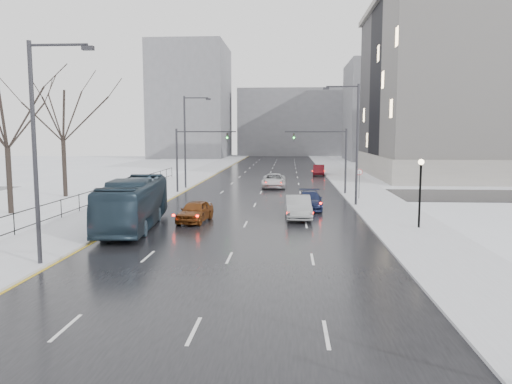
% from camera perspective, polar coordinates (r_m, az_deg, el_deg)
% --- Properties ---
extents(road, '(16.00, 150.00, 0.04)m').
position_cam_1_polar(road, '(61.75, 1.14, 1.13)').
color(road, black).
rests_on(road, ground).
extents(cross_road, '(130.00, 10.00, 0.04)m').
position_cam_1_polar(cross_road, '(49.84, 0.50, -0.21)').
color(cross_road, black).
rests_on(cross_road, ground).
extents(sidewalk_left, '(5.00, 150.00, 0.16)m').
position_cam_1_polar(sidewalk_left, '(63.11, -8.42, 1.23)').
color(sidewalk_left, silver).
rests_on(sidewalk_left, ground).
extents(sidewalk_right, '(5.00, 150.00, 0.16)m').
position_cam_1_polar(sidewalk_right, '(62.15, 10.86, 1.10)').
color(sidewalk_right, silver).
rests_on(sidewalk_right, ground).
extents(park_strip, '(14.00, 150.00, 0.12)m').
position_cam_1_polar(park_strip, '(65.78, -16.54, 1.23)').
color(park_strip, white).
rests_on(park_strip, ground).
extents(tree_park_d, '(8.75, 8.75, 12.50)m').
position_cam_1_polar(tree_park_d, '(41.42, -26.18, -2.34)').
color(tree_park_d, black).
rests_on(tree_park_d, ground).
extents(tree_park_e, '(9.45, 9.45, 13.50)m').
position_cam_1_polar(tree_park_e, '(50.40, -20.91, -0.60)').
color(tree_park_e, black).
rests_on(tree_park_e, ground).
extents(iron_fence, '(0.06, 70.00, 1.30)m').
position_cam_1_polar(iron_fence, '(35.54, -22.75, -2.08)').
color(iron_fence, black).
rests_on(iron_fence, sidewalk_left).
extents(streetlight_r_mid, '(2.95, 0.25, 10.00)m').
position_cam_1_polar(streetlight_r_mid, '(41.74, 11.19, 6.03)').
color(streetlight_r_mid, '#2D2D33').
rests_on(streetlight_r_mid, ground).
extents(streetlight_l_near, '(2.95, 0.25, 10.00)m').
position_cam_1_polar(streetlight_l_near, '(24.07, -23.54, 5.21)').
color(streetlight_l_near, '#2D2D33').
rests_on(streetlight_l_near, ground).
extents(streetlight_l_far, '(2.95, 0.25, 10.00)m').
position_cam_1_polar(streetlight_l_far, '(54.52, -7.90, 6.22)').
color(streetlight_l_far, '#2D2D33').
rests_on(streetlight_l_far, ground).
extents(lamppost_r_mid, '(0.36, 0.36, 4.28)m').
position_cam_1_polar(lamppost_r_mid, '(32.58, 18.27, 0.96)').
color(lamppost_r_mid, black).
rests_on(lamppost_r_mid, sidewalk_right).
extents(mast_signal_right, '(6.10, 0.33, 6.50)m').
position_cam_1_polar(mast_signal_right, '(49.63, 9.00, 4.42)').
color(mast_signal_right, '#2D2D33').
rests_on(mast_signal_right, ground).
extents(mast_signal_left, '(6.10, 0.33, 6.50)m').
position_cam_1_polar(mast_signal_left, '(50.47, -7.85, 4.47)').
color(mast_signal_left, '#2D2D33').
rests_on(mast_signal_left, ground).
extents(no_uturn_sign, '(0.60, 0.06, 2.70)m').
position_cam_1_polar(no_uturn_sign, '(45.99, 11.74, 1.93)').
color(no_uturn_sign, '#2D2D33').
rests_on(no_uturn_sign, sidewalk_right).
extents(bldg_far_right, '(24.00, 20.00, 22.00)m').
position_cam_1_polar(bldg_far_right, '(119.19, 16.18, 8.83)').
color(bldg_far_right, slate).
rests_on(bldg_far_right, ground).
extents(bldg_far_left, '(18.00, 22.00, 28.00)m').
position_cam_1_polar(bldg_far_left, '(129.07, -7.42, 10.19)').
color(bldg_far_left, slate).
rests_on(bldg_far_left, ground).
extents(bldg_far_center, '(30.00, 18.00, 18.00)m').
position_cam_1_polar(bldg_far_center, '(141.43, 4.32, 7.88)').
color(bldg_far_center, slate).
rests_on(bldg_far_center, ground).
extents(bus, '(3.75, 11.46, 3.13)m').
position_cam_1_polar(bus, '(32.66, -13.79, -1.24)').
color(bus, '#20313E').
rests_on(bus, road).
extents(sedan_center_near, '(2.23, 4.43, 1.45)m').
position_cam_1_polar(sedan_center_near, '(34.14, -6.97, -2.19)').
color(sedan_center_near, brown).
rests_on(sedan_center_near, road).
extents(sedan_right_near, '(1.93, 4.99, 1.62)m').
position_cam_1_polar(sedan_right_near, '(35.32, 4.82, -1.73)').
color(sedan_right_near, gray).
rests_on(sedan_right_near, road).
extents(sedan_right_cross, '(2.60, 5.58, 1.55)m').
position_cam_1_polar(sedan_right_cross, '(55.41, 2.06, 1.31)').
color(sedan_right_cross, silver).
rests_on(sedan_right_cross, road).
extents(sedan_right_far, '(2.14, 4.96, 1.42)m').
position_cam_1_polar(sedan_right_far, '(39.81, 6.15, -0.93)').
color(sedan_right_far, '#141D3E').
rests_on(sedan_right_far, road).
extents(sedan_right_distant, '(1.92, 4.67, 1.50)m').
position_cam_1_polar(sedan_right_distant, '(72.42, 7.19, 2.51)').
color(sedan_right_distant, '#5D0F17').
rests_on(sedan_right_distant, road).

